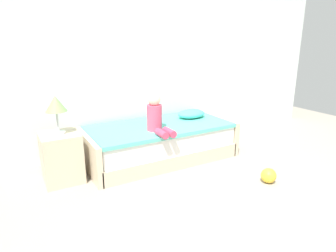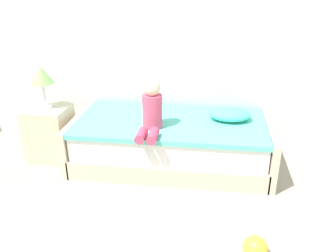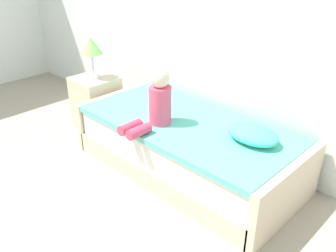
{
  "view_description": "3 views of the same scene",
  "coord_description": "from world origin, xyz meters",
  "px_view_note": "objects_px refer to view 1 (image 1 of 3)",
  "views": [
    {
      "loc": [
        -1.81,
        -1.52,
        1.67
      ],
      "look_at": [
        0.04,
        1.75,
        0.55
      ],
      "focal_mm": 31.48,
      "sensor_mm": 36.0,
      "label": 1
    },
    {
      "loc": [
        0.44,
        -1.32,
        1.93
      ],
      "look_at": [
        0.04,
        1.75,
        0.55
      ],
      "focal_mm": 36.86,
      "sensor_mm": 36.0,
      "label": 2
    },
    {
      "loc": [
        1.96,
        -0.2,
        1.94
      ],
      "look_at": [
        0.04,
        1.75,
        0.55
      ],
      "focal_mm": 38.75,
      "sensor_mm": 36.0,
      "label": 3
    }
  ],
  "objects_px": {
    "bed": "(159,142)",
    "toy_ball": "(269,176)",
    "child_figure": "(156,116)",
    "nightstand": "(62,158)",
    "table_lamp": "(56,106)",
    "pillow": "(191,114)"
  },
  "relations": [
    {
      "from": "table_lamp",
      "to": "nightstand",
      "type": "bearing_deg",
      "value": -90.0
    },
    {
      "from": "bed",
      "to": "pillow",
      "type": "height_order",
      "value": "pillow"
    },
    {
      "from": "bed",
      "to": "pillow",
      "type": "xyz_separation_m",
      "value": [
        0.61,
        0.1,
        0.32
      ]
    },
    {
      "from": "toy_ball",
      "to": "child_figure",
      "type": "bearing_deg",
      "value": 131.03
    },
    {
      "from": "bed",
      "to": "toy_ball",
      "type": "height_order",
      "value": "bed"
    },
    {
      "from": "table_lamp",
      "to": "child_figure",
      "type": "xyz_separation_m",
      "value": [
        1.18,
        -0.18,
        -0.23
      ]
    },
    {
      "from": "bed",
      "to": "nightstand",
      "type": "height_order",
      "value": "nightstand"
    },
    {
      "from": "pillow",
      "to": "bed",
      "type": "bearing_deg",
      "value": -170.68
    },
    {
      "from": "nightstand",
      "to": "toy_ball",
      "type": "height_order",
      "value": "nightstand"
    },
    {
      "from": "bed",
      "to": "toy_ball",
      "type": "distance_m",
      "value": 1.54
    },
    {
      "from": "table_lamp",
      "to": "child_figure",
      "type": "relative_size",
      "value": 0.88
    },
    {
      "from": "pillow",
      "to": "toy_ball",
      "type": "relative_size",
      "value": 2.42
    },
    {
      "from": "nightstand",
      "to": "pillow",
      "type": "bearing_deg",
      "value": 4.27
    },
    {
      "from": "child_figure",
      "to": "toy_ball",
      "type": "distance_m",
      "value": 1.57
    },
    {
      "from": "nightstand",
      "to": "bed",
      "type": "bearing_deg",
      "value": 1.96
    },
    {
      "from": "table_lamp",
      "to": "toy_ball",
      "type": "distance_m",
      "value": 2.62
    },
    {
      "from": "bed",
      "to": "child_figure",
      "type": "distance_m",
      "value": 0.54
    },
    {
      "from": "child_figure",
      "to": "nightstand",
      "type": "bearing_deg",
      "value": 171.25
    },
    {
      "from": "nightstand",
      "to": "table_lamp",
      "type": "height_order",
      "value": "table_lamp"
    },
    {
      "from": "pillow",
      "to": "table_lamp",
      "type": "bearing_deg",
      "value": -175.73
    },
    {
      "from": "nightstand",
      "to": "child_figure",
      "type": "xyz_separation_m",
      "value": [
        1.18,
        -0.18,
        0.4
      ]
    },
    {
      "from": "table_lamp",
      "to": "child_figure",
      "type": "distance_m",
      "value": 1.22
    }
  ]
}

